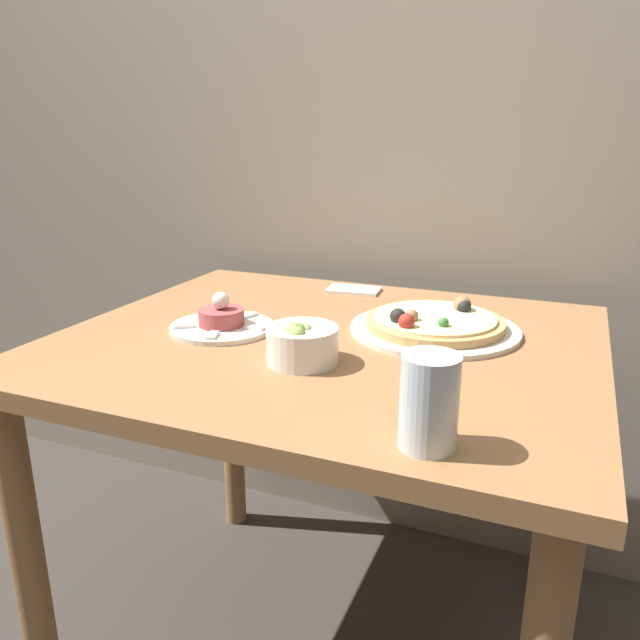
# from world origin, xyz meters

# --- Properties ---
(back_wall) EXTENTS (8.00, 0.05, 2.60)m
(back_wall) POSITION_xyz_m (0.00, 0.98, 1.30)
(back_wall) COLOR gray
(back_wall) RESTS_ON ground_plane
(dining_table) EXTENTS (1.00, 0.86, 0.76)m
(dining_table) POSITION_xyz_m (0.00, 0.43, 0.65)
(dining_table) COLOR olive
(dining_table) RESTS_ON ground_plane
(pizza_plate) EXTENTS (0.33, 0.33, 0.06)m
(pizza_plate) POSITION_xyz_m (0.18, 0.54, 0.78)
(pizza_plate) COLOR silver
(pizza_plate) RESTS_ON dining_table
(tartare_plate) EXTENTS (0.21, 0.21, 0.08)m
(tartare_plate) POSITION_xyz_m (-0.21, 0.39, 0.78)
(tartare_plate) COLOR silver
(tartare_plate) RESTS_ON dining_table
(small_bowl) EXTENTS (0.12, 0.12, 0.08)m
(small_bowl) POSITION_xyz_m (0.01, 0.29, 0.80)
(small_bowl) COLOR white
(small_bowl) RESTS_ON dining_table
(drinking_glass) EXTENTS (0.07, 0.07, 0.12)m
(drinking_glass) POSITION_xyz_m (0.28, 0.08, 0.82)
(drinking_glass) COLOR silver
(drinking_glass) RESTS_ON dining_table
(napkin) EXTENTS (0.13, 0.09, 0.01)m
(napkin) POSITION_xyz_m (-0.07, 0.77, 0.77)
(napkin) COLOR white
(napkin) RESTS_ON dining_table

